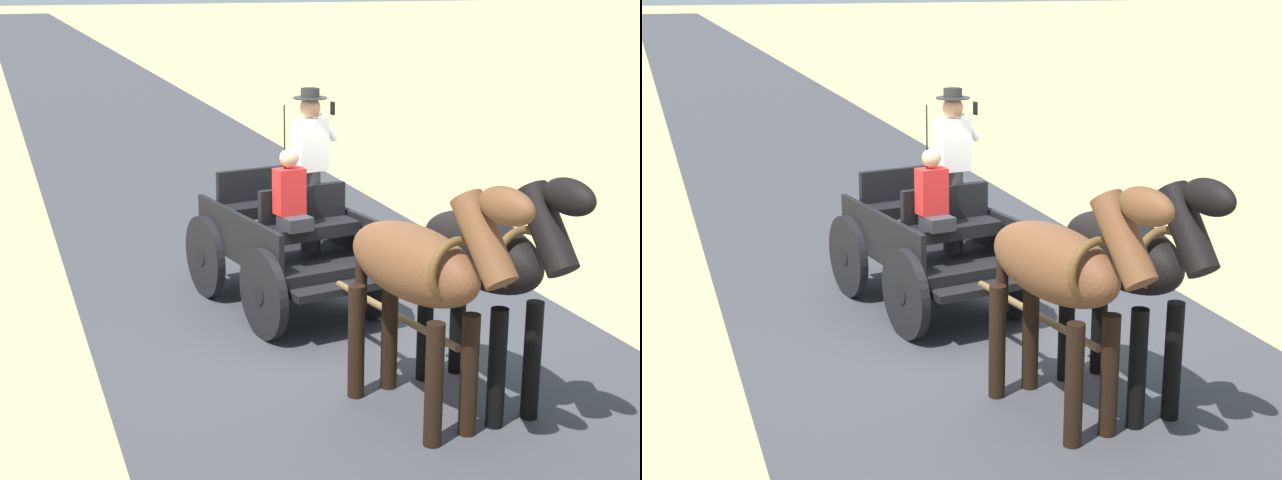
% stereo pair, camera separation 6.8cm
% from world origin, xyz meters
% --- Properties ---
extents(ground_plane, '(200.00, 200.00, 0.00)m').
position_xyz_m(ground_plane, '(0.00, 0.00, 0.00)').
color(ground_plane, tan).
extents(road_surface, '(5.23, 160.00, 0.01)m').
position_xyz_m(road_surface, '(0.00, 0.00, 0.00)').
color(road_surface, '#38383D').
rests_on(road_surface, ground).
extents(horse_drawn_carriage, '(1.82, 4.51, 2.50)m').
position_xyz_m(horse_drawn_carriage, '(0.33, -0.79, 0.82)').
color(horse_drawn_carriage, black).
rests_on(horse_drawn_carriage, ground).
extents(horse_near_side, '(0.76, 2.15, 2.21)m').
position_xyz_m(horse_near_side, '(-0.53, 2.13, 1.32)').
color(horse_near_side, black).
rests_on(horse_near_side, ground).
extents(horse_off_side, '(0.90, 2.15, 2.21)m').
position_xyz_m(horse_off_side, '(0.15, 2.25, 1.32)').
color(horse_off_side, brown).
rests_on(horse_off_side, ground).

